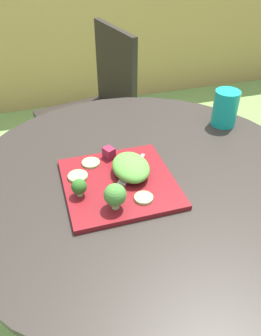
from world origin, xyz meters
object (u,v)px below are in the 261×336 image
at_px(patio_chair, 98,102).
at_px(drinking_glass, 225,110).
at_px(salad_plate, 119,183).
at_px(fork, 131,171).

relative_size(patio_chair, drinking_glass, 7.21).
distance_m(salad_plate, drinking_glass, 0.50).
relative_size(patio_chair, salad_plate, 3.02).
bearing_deg(patio_chair, drinking_glass, -67.69).
height_order(salad_plate, drinking_glass, drinking_glass).
xyz_separation_m(patio_chair, salad_plate, (-0.14, -0.96, 0.22)).
bearing_deg(patio_chair, fork, -95.98).
bearing_deg(fork, salad_plate, -145.73).
relative_size(patio_chair, fork, 7.10).
bearing_deg(salad_plate, drinking_glass, 26.67).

